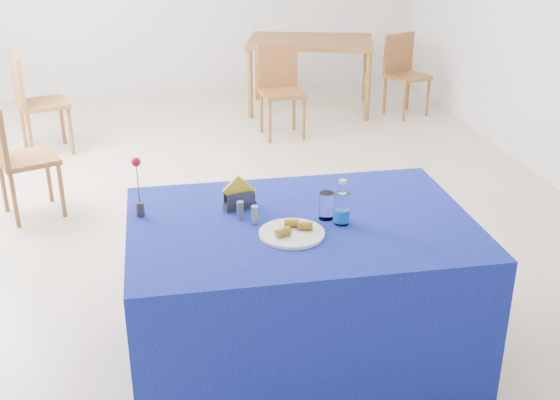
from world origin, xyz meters
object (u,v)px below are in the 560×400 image
object	(u,v)px
water_bottle	(342,209)
chair_bg_left	(280,84)
blue_table	(300,291)
chair_bg_right	(403,69)
oak_table	(311,47)
chair_win_b	(32,97)
plate	(292,233)
chair_win_a	(15,152)

from	to	relation	value
water_bottle	chair_bg_left	size ratio (longest dim) A/B	0.25
blue_table	water_bottle	size ratio (longest dim) A/B	7.44
blue_table	chair_bg_right	xyz separation A→B (m)	(1.94, 4.00, 0.10)
oak_table	chair_bg_right	size ratio (longest dim) A/B	1.75
chair_win_b	blue_table	bearing A→B (deg)	-171.26
oak_table	chair_win_b	size ratio (longest dim) A/B	1.60
oak_table	water_bottle	bearing A→B (deg)	-100.89
oak_table	blue_table	bearing A→B (deg)	-103.30
water_bottle	chair_bg_right	bearing A→B (deg)	66.48
plate	chair_win_a	distance (m)	2.65
blue_table	chair_win_a	world-z (taller)	chair_win_a
plate	chair_bg_right	xyz separation A→B (m)	(2.01, 4.13, -0.29)
blue_table	chair_win_a	xyz separation A→B (m)	(-1.62, 2.01, 0.11)
plate	blue_table	size ratio (longest dim) A/B	0.18
water_bottle	chair_bg_right	size ratio (longest dim) A/B	0.26
plate	chair_bg_left	xyz separation A→B (m)	(0.62, 3.67, -0.27)
plate	oak_table	size ratio (longest dim) A/B	0.20
chair_bg_left	plate	bearing A→B (deg)	-104.19
chair_win_b	oak_table	bearing A→B (deg)	-88.83
oak_table	chair_win_b	distance (m)	2.85
plate	oak_table	bearing A→B (deg)	76.22
chair_win_b	plate	bearing A→B (deg)	-173.09
oak_table	chair_bg_left	xyz separation A→B (m)	(-0.46, -0.76, -0.18)
blue_table	chair_win_b	size ratio (longest dim) A/B	1.77
chair_bg_right	chair_win_a	distance (m)	4.08
plate	water_bottle	xyz separation A→B (m)	(0.25, 0.08, 0.06)
water_bottle	chair_win_b	xyz separation A→B (m)	(-1.86, 3.43, -0.31)
oak_table	chair_win_b	world-z (taller)	chair_win_b
blue_table	chair_bg_right	distance (m)	4.44
oak_table	chair_win_a	distance (m)	3.49
plate	chair_win_a	xyz separation A→B (m)	(-1.55, 2.14, -0.27)
plate	blue_table	xyz separation A→B (m)	(0.07, 0.13, -0.39)
blue_table	chair_bg_right	world-z (taller)	chair_bg_right
chair_win_a	chair_bg_left	bearing A→B (deg)	-77.25
chair_win_a	oak_table	bearing A→B (deg)	-71.45
chair_bg_right	chair_win_b	bearing A→B (deg)	169.06
water_bottle	chair_win_a	world-z (taller)	water_bottle
chair_bg_left	chair_win_a	world-z (taller)	chair_bg_left
blue_table	oak_table	world-z (taller)	blue_table
water_bottle	chair_win_a	xyz separation A→B (m)	(-1.80, 2.06, -0.34)
oak_table	chair_bg_right	bearing A→B (deg)	-17.93
blue_table	chair_win_b	world-z (taller)	chair_win_b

